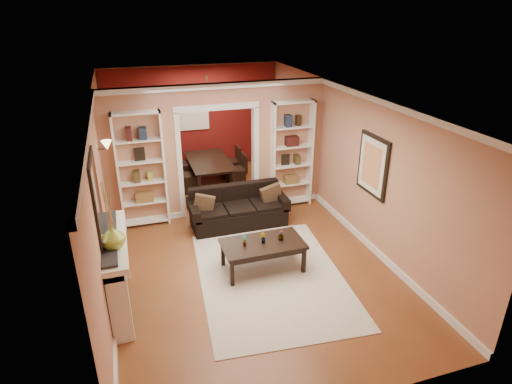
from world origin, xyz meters
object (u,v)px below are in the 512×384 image
object	(u,v)px
dining_table	(211,172)
fireplace	(119,273)
bookshelf_left	(141,171)
sofa	(238,207)
coffee_table	(263,256)
bookshelf_right	(291,155)

from	to	relation	value
dining_table	fireplace	bearing A→B (deg)	152.08
bookshelf_left	dining_table	size ratio (longest dim) A/B	1.32
sofa	coffee_table	distance (m)	1.66
coffee_table	dining_table	distance (m)	3.91
sofa	fireplace	size ratio (longest dim) A/B	1.14
dining_table	bookshelf_left	bearing A→B (deg)	134.72
bookshelf_left	fireplace	size ratio (longest dim) A/B	1.35
bookshelf_right	dining_table	xyz separation A→B (m)	(-1.42, 1.67, -0.84)
bookshelf_right	fireplace	bearing A→B (deg)	-145.20
bookshelf_right	fireplace	size ratio (longest dim) A/B	1.35
sofa	bookshelf_right	world-z (taller)	bookshelf_right
fireplace	dining_table	distance (m)	4.76
bookshelf_right	fireplace	distance (m)	4.47
coffee_table	bookshelf_right	world-z (taller)	bookshelf_right
bookshelf_right	coffee_table	bearing A→B (deg)	-121.75
sofa	bookshelf_right	distance (m)	1.66
sofa	bookshelf_left	world-z (taller)	bookshelf_left
sofa	bookshelf_right	size ratio (longest dim) A/B	0.84
bookshelf_left	bookshelf_right	bearing A→B (deg)	0.00
coffee_table	fireplace	size ratio (longest dim) A/B	0.79
sofa	fireplace	world-z (taller)	fireplace
coffee_table	sofa	bearing A→B (deg)	88.43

